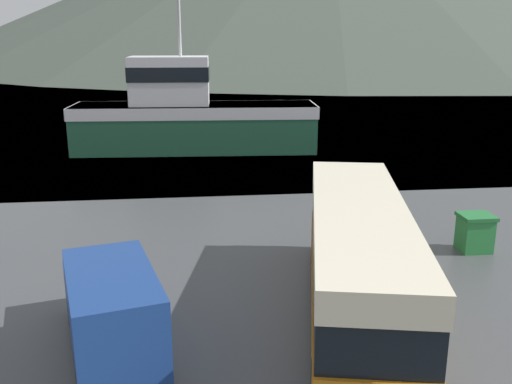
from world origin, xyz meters
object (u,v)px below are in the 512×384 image
tour_bus (358,256)px  storage_bin (475,232)px  small_boat (259,117)px  delivery_van (111,309)px  fishing_boat (190,116)px

tour_bus → storage_bin: tour_bus is taller
tour_bus → small_boat: 36.49m
tour_bus → storage_bin: 7.49m
tour_bus → delivery_van: size_ratio=1.88×
fishing_boat → storage_bin: bearing=30.6°
storage_bin → small_boat: storage_bin is taller
fishing_boat → storage_bin: (10.48, -20.18, -1.70)m
tour_bus → small_boat: tour_bus is taller
tour_bus → storage_bin: bearing=49.4°
tour_bus → delivery_van: 6.83m
fishing_boat → small_boat: (6.10, 11.73, -1.88)m
fishing_boat → small_boat: bearing=155.7°
tour_bus → fishing_boat: (-4.62, 24.70, 0.54)m
small_boat → delivery_van: bearing=156.5°
fishing_boat → storage_bin: 22.80m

